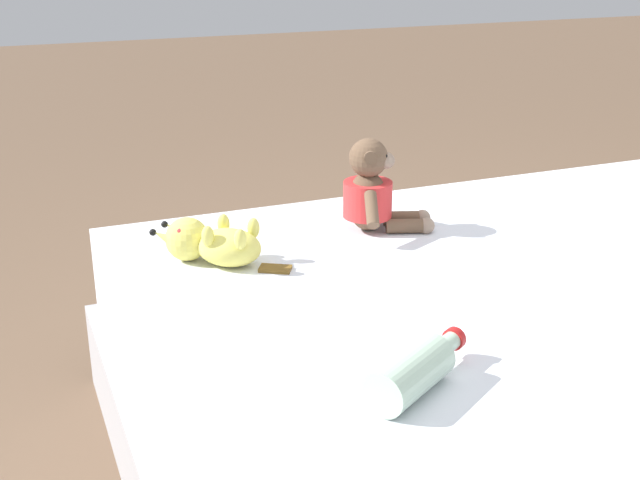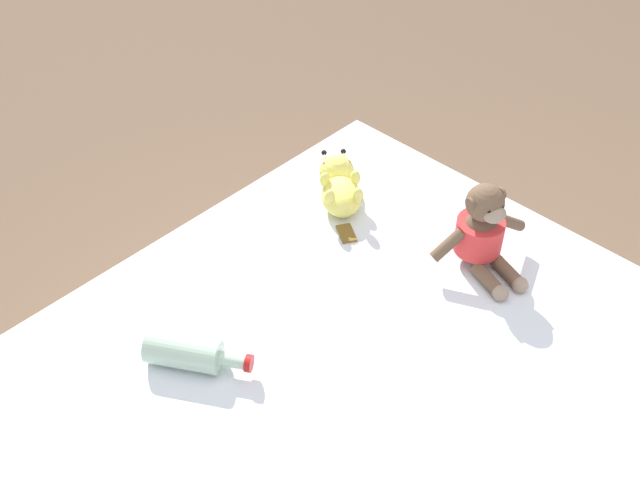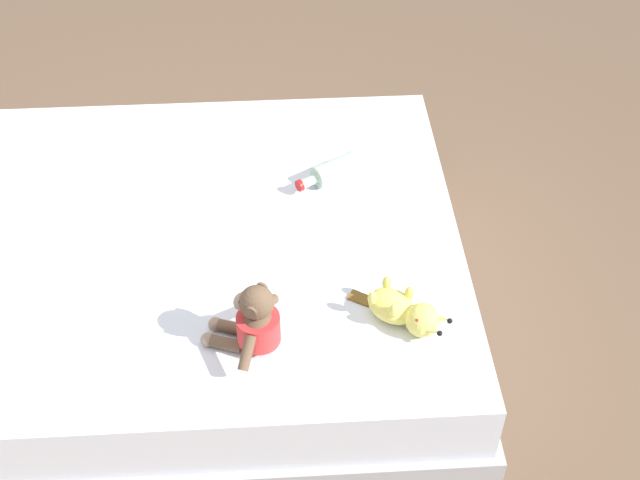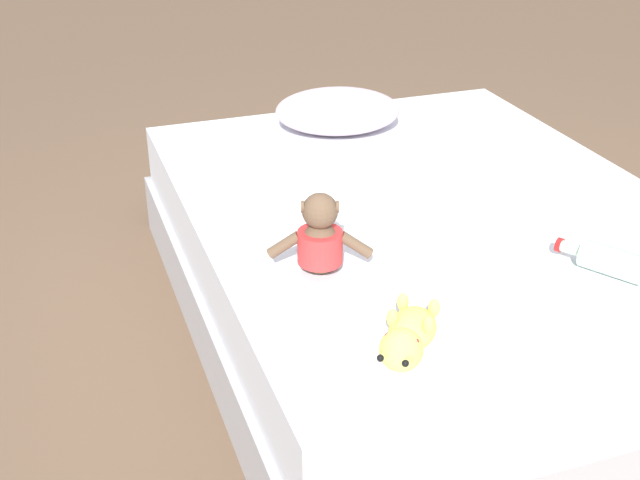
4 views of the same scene
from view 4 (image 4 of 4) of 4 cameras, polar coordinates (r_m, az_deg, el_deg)
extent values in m
plane|color=brown|center=(2.91, 6.89, -5.25)|extent=(16.00, 16.00, 0.00)
cube|color=#B2B2B7|center=(2.85, 7.02, -3.34)|extent=(1.54, 2.00, 0.23)
cube|color=white|center=(2.74, 7.28, 0.66)|extent=(1.50, 1.94, 0.22)
ellipsoid|color=silver|center=(3.24, 1.22, 8.83)|extent=(0.55, 0.47, 0.15)
ellipsoid|color=brown|center=(2.23, 0.00, -0.57)|extent=(0.14, 0.13, 0.15)
cylinder|color=red|center=(2.22, 0.00, -0.46)|extent=(0.16, 0.16, 0.09)
sphere|color=brown|center=(2.18, 0.00, 2.00)|extent=(0.10, 0.10, 0.10)
ellipsoid|color=gray|center=(2.22, 0.00, 2.30)|extent=(0.07, 0.07, 0.04)
sphere|color=black|center=(2.21, -0.47, 2.64)|extent=(0.01, 0.01, 0.01)
sphere|color=black|center=(2.21, 0.46, 2.64)|extent=(0.01, 0.01, 0.01)
cylinder|color=brown|center=(2.17, -1.20, 2.28)|extent=(0.02, 0.03, 0.03)
cylinder|color=brown|center=(2.17, 1.20, 2.29)|extent=(0.02, 0.03, 0.03)
cylinder|color=brown|center=(2.22, -2.47, -0.35)|extent=(0.10, 0.06, 0.08)
cylinder|color=brown|center=(2.22, 2.47, -0.34)|extent=(0.10, 0.06, 0.08)
cylinder|color=brown|center=(2.34, -0.74, -0.69)|extent=(0.07, 0.11, 0.04)
cylinder|color=brown|center=(2.34, 0.73, -0.68)|extent=(0.07, 0.11, 0.04)
sphere|color=gray|center=(2.38, -0.74, -0.11)|extent=(0.04, 0.04, 0.04)
sphere|color=gray|center=(2.38, 0.71, -0.11)|extent=(0.04, 0.04, 0.04)
ellipsoid|color=#EAE066|center=(1.97, 6.35, -6.03)|extent=(0.18, 0.19, 0.08)
sphere|color=#EAE066|center=(1.88, 5.57, -7.47)|extent=(0.10, 0.10, 0.10)
cone|color=#EAE066|center=(1.84, 6.08, -8.11)|extent=(0.06, 0.07, 0.05)
sphere|color=black|center=(1.81, 5.86, -8.39)|extent=(0.02, 0.02, 0.02)
cone|color=#EAE066|center=(1.85, 4.39, -7.77)|extent=(0.06, 0.07, 0.05)
sphere|color=black|center=(1.82, 4.15, -8.05)|extent=(0.02, 0.02, 0.02)
sphere|color=red|center=(1.86, 6.50, -6.95)|extent=(0.02, 0.02, 0.02)
sphere|color=red|center=(1.87, 4.72, -6.61)|extent=(0.02, 0.02, 0.02)
ellipsoid|color=#EAE066|center=(1.92, 7.40, -5.79)|extent=(0.04, 0.04, 0.05)
ellipsoid|color=#EAE066|center=(1.93, 4.98, -5.34)|extent=(0.04, 0.04, 0.05)
ellipsoid|color=#EAE066|center=(1.98, 7.81, -4.63)|extent=(0.04, 0.04, 0.05)
ellipsoid|color=#EAE066|center=(1.99, 5.68, -4.25)|extent=(0.04, 0.04, 0.05)
cube|color=brown|center=(2.08, 7.07, -5.30)|extent=(0.07, 0.08, 0.01)
cylinder|color=#B2D1B7|center=(2.37, 19.36, -1.41)|extent=(0.15, 0.18, 0.08)
cylinder|color=#B2D1B7|center=(2.40, 16.86, -0.58)|extent=(0.06, 0.07, 0.03)
cylinder|color=red|center=(2.41, 16.06, -0.32)|extent=(0.04, 0.03, 0.04)
camera|label=1|loc=(2.65, 48.01, 9.68)|focal=46.27mm
camera|label=2|loc=(3.24, 21.18, 30.65)|focal=43.24mm
camera|label=3|loc=(2.09, -58.06, 37.59)|focal=47.10mm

